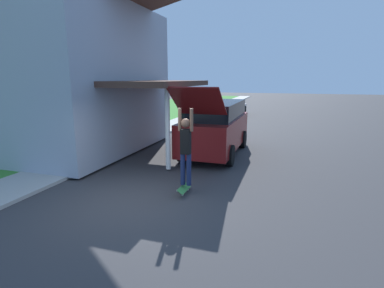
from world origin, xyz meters
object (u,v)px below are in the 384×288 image
object	(u,v)px
skateboard	(184,189)
skateboarder	(186,146)
suv_parked	(216,126)
car_down_street	(232,108)
lawn_tree_near	(35,3)

from	to	relation	value
skateboard	skateboarder	bearing A→B (deg)	28.07
suv_parked	skateboard	size ratio (longest dim) A/B	6.96
suv_parked	skateboarder	size ratio (longest dim) A/B	2.76
skateboarder	skateboard	world-z (taller)	skateboarder
skateboarder	car_down_street	bearing A→B (deg)	96.60
suv_parked	car_down_street	world-z (taller)	suv_parked
car_down_street	skateboard	bearing A→B (deg)	-83.56
car_down_street	skateboarder	world-z (taller)	skateboarder
lawn_tree_near	skateboarder	distance (m)	7.94
skateboard	car_down_street	bearing A→B (deg)	96.44
lawn_tree_near	car_down_street	world-z (taller)	lawn_tree_near
car_down_street	skateboarder	bearing A→B (deg)	-83.40
suv_parked	skateboard	xyz separation A→B (m)	(0.22, -4.58, -1.00)
lawn_tree_near	suv_parked	world-z (taller)	lawn_tree_near
car_down_street	skateboard	xyz separation A→B (m)	(2.07, -18.39, -0.45)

